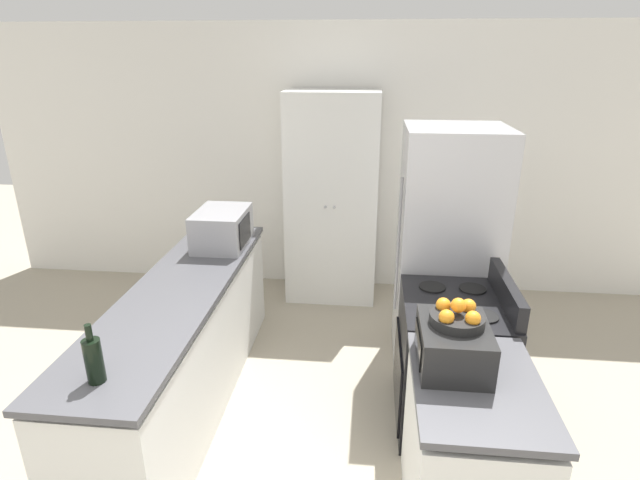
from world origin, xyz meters
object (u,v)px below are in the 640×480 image
object	(u,v)px
microwave	(222,228)
refrigerator	(447,250)
wine_bottle	(94,360)
toaster_oven	(453,345)
pantry_cabinet	(332,199)
fruit_bowl	(457,316)
stove	(450,361)

from	to	relation	value
microwave	refrigerator	bearing A→B (deg)	-0.84
refrigerator	microwave	world-z (taller)	refrigerator
microwave	wine_bottle	bearing A→B (deg)	-92.77
microwave	toaster_oven	size ratio (longest dim) A/B	1.25
microwave	pantry_cabinet	bearing A→B (deg)	51.87
pantry_cabinet	fruit_bowl	size ratio (longest dim) A/B	7.67
fruit_bowl	stove	bearing A→B (deg)	79.77
wine_bottle	toaster_oven	size ratio (longest dim) A/B	0.72
stove	microwave	xyz separation A→B (m)	(-1.70, 0.79, 0.58)
pantry_cabinet	toaster_oven	xyz separation A→B (m)	(0.79, -2.47, -0.01)
refrigerator	fruit_bowl	xyz separation A→B (m)	(-0.16, -1.43, 0.22)
pantry_cabinet	microwave	size ratio (longest dim) A/B	3.85
refrigerator	pantry_cabinet	bearing A→B (deg)	132.86
refrigerator	wine_bottle	size ratio (longest dim) A/B	6.18
pantry_cabinet	stove	xyz separation A→B (m)	(0.92, -1.79, -0.55)
stove	wine_bottle	distance (m)	2.11
pantry_cabinet	fruit_bowl	bearing A→B (deg)	-72.03
refrigerator	microwave	xyz separation A→B (m)	(-1.74, 0.03, 0.10)
toaster_oven	microwave	bearing A→B (deg)	136.94
pantry_cabinet	microwave	world-z (taller)	pantry_cabinet
refrigerator	wine_bottle	bearing A→B (deg)	-136.22
stove	wine_bottle	xyz separation A→B (m)	(-1.79, -0.98, 0.55)
pantry_cabinet	stove	bearing A→B (deg)	-62.91
wine_bottle	fruit_bowl	world-z (taller)	fruit_bowl
stove	fruit_bowl	size ratio (longest dim) A/B	3.98
microwave	fruit_bowl	xyz separation A→B (m)	(1.58, -1.45, 0.12)
pantry_cabinet	wine_bottle	distance (m)	2.91
pantry_cabinet	fruit_bowl	world-z (taller)	pantry_cabinet
pantry_cabinet	toaster_oven	bearing A→B (deg)	-72.32
toaster_oven	stove	bearing A→B (deg)	79.34
microwave	fruit_bowl	bearing A→B (deg)	-42.57
stove	toaster_oven	bearing A→B (deg)	-100.66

